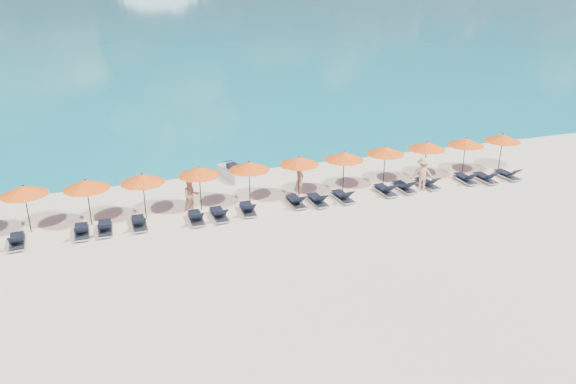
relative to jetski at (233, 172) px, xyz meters
name	(u,v)px	position (x,y,z in m)	size (l,w,h in m)	color
ground	(311,241)	(1.16, -9.01, -0.35)	(1400.00, 1400.00, 0.00)	beige
jetski	(233,172)	(0.00, 0.00, 0.00)	(1.34, 2.54, 0.86)	silver
beachgoer_a	(300,180)	(2.63, -3.71, 0.49)	(0.62, 0.40, 1.69)	tan
beachgoer_b	(191,196)	(-3.11, -3.91, 0.46)	(0.79, 0.45, 1.62)	tan
beachgoer_c	(423,174)	(9.13, -5.22, 0.55)	(1.16, 0.54, 1.80)	tan
umbrella_1	(24,190)	(-10.40, -3.83, 1.66)	(2.10, 2.10, 2.28)	black
umbrella_2	(86,184)	(-7.80, -4.00, 1.66)	(2.10, 2.10, 2.28)	black
umbrella_3	(142,178)	(-5.33, -4.05, 1.66)	(2.10, 2.10, 2.28)	black
umbrella_4	(199,171)	(-2.64, -3.93, 1.66)	(2.10, 2.10, 2.28)	black
umbrella_5	(249,166)	(-0.15, -3.96, 1.66)	(2.10, 2.10, 2.28)	black
umbrella_6	(299,161)	(2.48, -4.04, 1.66)	(2.10, 2.10, 2.28)	black
umbrella_7	(344,156)	(4.98, -4.09, 1.66)	(2.10, 2.10, 2.28)	black
umbrella_8	(385,150)	(7.50, -3.93, 1.66)	(2.10, 2.10, 2.28)	black
umbrella_9	(427,146)	(10.10, -3.92, 1.66)	(2.10, 2.10, 2.28)	black
umbrella_10	(466,142)	(12.60, -4.03, 1.66)	(2.10, 2.10, 2.28)	black
umbrella_11	(503,138)	(15.15, -4.05, 1.66)	(2.10, 2.10, 2.28)	black
lounger_2	(17,241)	(-10.87, -5.15, -0.12)	(0.70, 1.73, 0.66)	silver
lounger_3	(82,231)	(-8.25, -5.05, -0.12)	(0.64, 1.71, 0.66)	silver
lounger_4	(105,228)	(-7.26, -5.05, -0.12)	(0.69, 1.72, 0.66)	silver
lounger_5	(139,223)	(-5.75, -5.01, -0.12)	(0.62, 1.70, 0.66)	silver
lounger_6	(196,217)	(-3.17, -5.30, -0.12)	(0.66, 1.72, 0.66)	silver
lounger_7	(219,214)	(-2.06, -5.28, -0.12)	(0.66, 1.71, 0.66)	silver
lounger_8	(248,209)	(-0.60, -5.10, -0.12)	(0.77, 1.75, 0.66)	silver
lounger_9	(296,201)	(1.95, -5.00, -0.12)	(0.63, 1.70, 0.66)	silver
lounger_10	(318,200)	(3.04, -5.21, -0.12)	(0.62, 1.70, 0.66)	silver
lounger_11	(343,196)	(4.46, -5.19, -0.12)	(0.72, 1.73, 0.66)	silver
lounger_12	(385,190)	(6.96, -5.13, -0.12)	(0.67, 1.72, 0.66)	silver
lounger_13	(404,187)	(8.14, -5.07, -0.12)	(0.65, 1.71, 0.66)	silver
lounger_14	(427,183)	(9.62, -4.99, -0.12)	(0.74, 1.74, 0.66)	silver
lounger_15	(466,178)	(12.06, -5.08, -0.12)	(0.72, 1.73, 0.66)	silver
lounger_16	(486,178)	(13.18, -5.36, -0.12)	(0.64, 1.71, 0.66)	silver
lounger_17	(507,174)	(14.70, -5.34, -0.12)	(0.72, 1.73, 0.66)	silver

